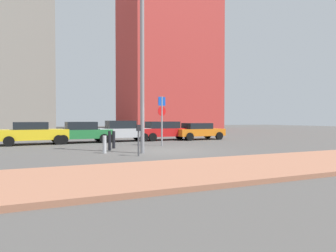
% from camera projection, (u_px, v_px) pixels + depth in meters
% --- Properties ---
extents(ground_plane, '(120.00, 120.00, 0.00)m').
position_uv_depth(ground_plane, '(166.00, 151.00, 15.42)').
color(ground_plane, '#4C4947').
extents(sidewalk_brick, '(40.00, 4.23, 0.14)m').
position_uv_depth(sidewalk_brick, '(238.00, 167.00, 9.75)').
color(sidewalk_brick, '#9E664C').
rests_on(sidewalk_brick, ground).
extents(parked_car_yellow, '(4.38, 2.27, 1.50)m').
position_uv_depth(parked_car_yellow, '(33.00, 133.00, 19.42)').
color(parked_car_yellow, gold).
rests_on(parked_car_yellow, ground).
extents(parked_car_green, '(4.13, 2.21, 1.50)m').
position_uv_depth(parked_car_green, '(82.00, 132.00, 20.89)').
color(parked_car_green, '#237238').
rests_on(parked_car_green, ground).
extents(parked_car_silver, '(3.97, 2.03, 1.58)m').
position_uv_depth(parked_car_silver, '(123.00, 131.00, 22.27)').
color(parked_car_silver, '#B7BABF').
rests_on(parked_car_silver, ground).
extents(parked_car_red, '(4.61, 1.99, 1.51)m').
position_uv_depth(parked_car_red, '(165.00, 130.00, 23.61)').
color(parked_car_red, red).
rests_on(parked_car_red, ground).
extents(parked_car_orange, '(4.13, 2.08, 1.37)m').
position_uv_depth(parked_car_orange, '(199.00, 131.00, 24.20)').
color(parked_car_orange, orange).
rests_on(parked_car_orange, ground).
extents(parking_sign_post, '(0.59, 0.19, 3.12)m').
position_uv_depth(parking_sign_post, '(162.00, 115.00, 18.39)').
color(parking_sign_post, gray).
rests_on(parking_sign_post, ground).
extents(parking_meter, '(0.18, 0.14, 1.43)m').
position_uv_depth(parking_meter, '(139.00, 136.00, 13.23)').
color(parking_meter, '#4C4C51').
rests_on(parking_meter, ground).
extents(street_lamp, '(0.70, 0.36, 8.18)m').
position_uv_depth(street_lamp, '(142.00, 57.00, 14.33)').
color(street_lamp, gray).
rests_on(street_lamp, ground).
extents(traffic_bollard_near, '(0.18, 0.18, 0.87)m').
position_uv_depth(traffic_bollard_near, '(105.00, 144.00, 14.37)').
color(traffic_bollard_near, '#B7B7BC').
rests_on(traffic_bollard_near, ground).
extents(traffic_bollard_mid, '(0.15, 0.15, 1.05)m').
position_uv_depth(traffic_bollard_mid, '(110.00, 141.00, 15.60)').
color(traffic_bollard_mid, black).
rests_on(traffic_bollard_mid, ground).
extents(traffic_bollard_far, '(0.18, 0.18, 1.00)m').
position_uv_depth(traffic_bollard_far, '(114.00, 140.00, 16.79)').
color(traffic_bollard_far, black).
rests_on(traffic_bollard_far, ground).
extents(building_colorful_midrise, '(14.57, 13.45, 23.99)m').
position_uv_depth(building_colorful_midrise, '(167.00, 59.00, 49.98)').
color(building_colorful_midrise, '#BF3833').
rests_on(building_colorful_midrise, ground).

